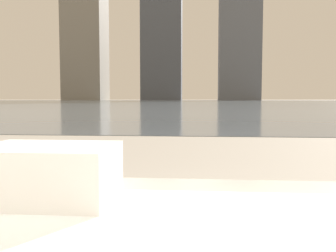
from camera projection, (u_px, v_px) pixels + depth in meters
towel_stack at (48, 173)px, 0.82m from camera, size 0.29×0.22×0.12m
harbor_water at (199, 102)px, 61.54m from camera, size 180.00×110.00×0.01m
skyline_tower_0 at (85, 34)px, 118.75m from camera, size 12.41×12.16×41.91m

